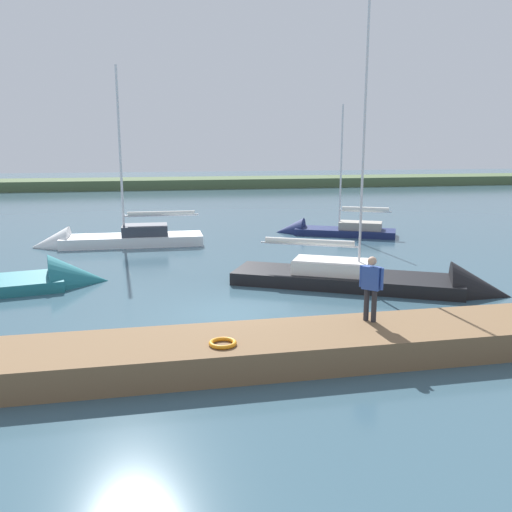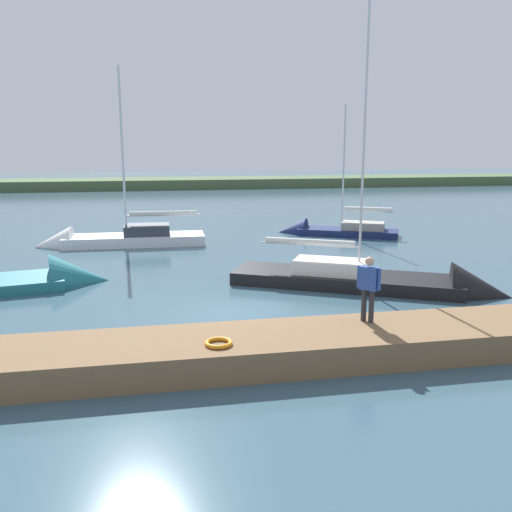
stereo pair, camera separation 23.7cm
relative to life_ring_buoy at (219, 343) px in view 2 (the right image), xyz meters
name	(u,v)px [view 2 (the right image)]	position (x,y,z in m)	size (l,w,h in m)	color
ground_plane	(235,314)	(-1.07, -4.56, -0.79)	(200.00, 200.00, 0.00)	#385666
far_shoreline	(174,188)	(-1.07, -59.28, -0.79)	(180.00, 8.00, 2.40)	#4C603D
dock_pier	(259,349)	(-1.07, -0.48, -0.42)	(23.77, 2.42, 0.74)	brown
life_ring_buoy	(219,343)	(0.00, 0.00, 0.00)	(0.66, 0.66, 0.10)	orange
sailboat_far_right	(111,243)	(3.82, -17.72, -0.63)	(9.04, 2.27, 10.42)	white
sailboat_near_dock	(389,287)	(-7.22, -6.45, -0.71)	(10.21, 6.81, 13.13)	black
sailboat_behind_pier	(328,233)	(-9.02, -19.09, -0.68)	(7.38, 4.99, 8.67)	navy
sailboat_far_left	(10,287)	(6.86, -9.12, -0.69)	(9.31, 4.17, 10.68)	#1E6B75
person_on_dock	(369,284)	(-4.09, -0.98, 0.97)	(0.49, 0.50, 1.75)	#28282D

